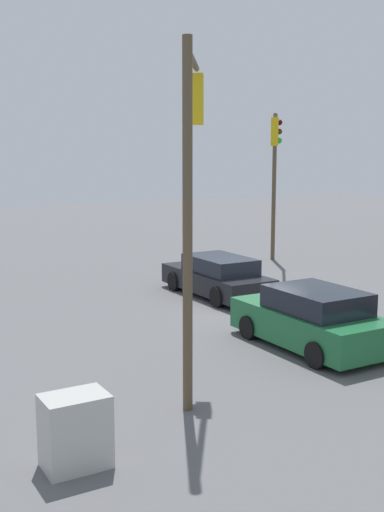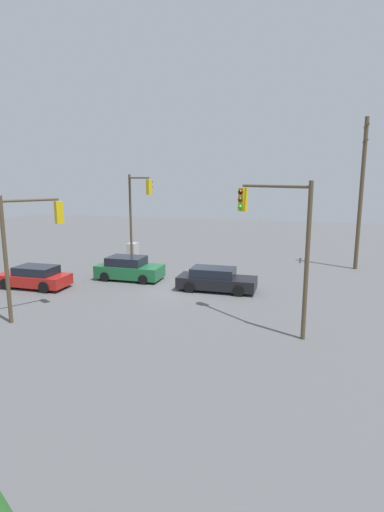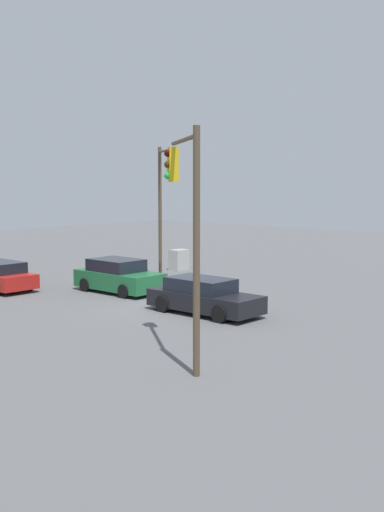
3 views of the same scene
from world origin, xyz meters
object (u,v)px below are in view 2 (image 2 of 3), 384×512
(sedan_dark, at_px, (216,280))
(traffic_signal_cross, at_px, (138,205))
(sedan_red, at_px, (35,277))
(electrical_cabinet, at_px, (133,250))
(traffic_signal_main, at_px, (29,236))
(sedan_green, at_px, (129,269))
(traffic_signal_aux, at_px, (279,229))

(sedan_dark, xyz_separation_m, traffic_signal_cross, (-5.02, -6.96, 3.85))
(sedan_red, bearing_deg, electrical_cabinet, -9.36)
(traffic_signal_main, relative_size, traffic_signal_cross, 0.85)
(traffic_signal_main, height_order, electrical_cabinet, traffic_signal_main)
(sedan_green, distance_m, traffic_signal_main, 8.47)
(sedan_green, distance_m, sedan_dark, 6.04)
(sedan_dark, bearing_deg, sedan_red, -77.66)
(traffic_signal_aux, bearing_deg, traffic_signal_main, 45.65)
(sedan_red, relative_size, sedan_dark, 0.93)
(sedan_green, relative_size, traffic_signal_cross, 0.63)
(sedan_red, bearing_deg, traffic_signal_main, -143.24)
(sedan_green, xyz_separation_m, traffic_signal_aux, (6.17, 9.71, 3.65))
(traffic_signal_main, bearing_deg, traffic_signal_cross, 30.05)
(sedan_red, bearing_deg, traffic_signal_cross, -26.17)
(sedan_green, xyz_separation_m, sedan_dark, (1.03, 5.96, -0.06))
(traffic_signal_aux, distance_m, electrical_cabinet, 18.68)
(traffic_signal_aux, height_order, electrical_cabinet, traffic_signal_aux)
(traffic_signal_aux, relative_size, electrical_cabinet, 5.57)
(sedan_green, height_order, traffic_signal_main, traffic_signal_main)
(sedan_green, relative_size, traffic_signal_main, 0.73)
(sedan_dark, relative_size, traffic_signal_cross, 0.67)
(traffic_signal_cross, bearing_deg, electrical_cabinet, 155.28)
(sedan_green, distance_m, traffic_signal_cross, 5.60)
(traffic_signal_main, bearing_deg, electrical_cabinet, 37.62)
(sedan_green, relative_size, sedan_dark, 0.93)
(sedan_green, bearing_deg, sedan_red, -54.06)
(traffic_signal_cross, height_order, electrical_cabinet, traffic_signal_cross)
(traffic_signal_main, relative_size, electrical_cabinet, 5.00)
(sedan_green, relative_size, electrical_cabinet, 3.67)
(traffic_signal_main, xyz_separation_m, traffic_signal_aux, (-1.58, 11.03, 0.48))
(sedan_red, bearing_deg, sedan_dark, -77.66)
(electrical_cabinet, bearing_deg, sedan_dark, 47.46)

